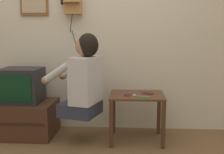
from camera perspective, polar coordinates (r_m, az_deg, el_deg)
wall_back at (r=3.41m, az=-4.27°, el=10.82°), size 6.80×0.05×2.55m
side_table at (r=3.04m, az=5.06°, el=-5.30°), size 0.57×0.48×0.51m
person at (r=2.92m, az=-5.77°, el=-0.22°), size 0.62×0.54×0.86m
tv_stand at (r=3.39m, az=-17.45°, el=-8.03°), size 0.71×0.54×0.39m
television at (r=3.31m, az=-17.90°, el=-1.60°), size 0.44×0.40×0.38m
cell_phone_held at (r=2.96m, az=3.16°, el=-3.60°), size 0.09×0.13×0.01m
cell_phone_spare at (r=3.04m, az=7.23°, el=-3.29°), size 0.13×0.13×0.01m
toothbrush at (r=2.89m, az=5.75°, el=-3.90°), size 0.17×0.05×0.02m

